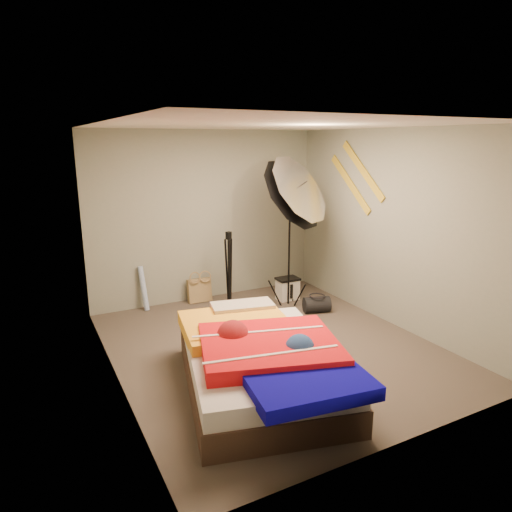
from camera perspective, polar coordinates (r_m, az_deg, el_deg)
floor at (r=5.45m, az=2.03°, el=-11.25°), size 4.00×4.00×0.00m
ceiling at (r=4.92m, az=2.29°, el=16.05°), size 4.00×4.00×0.00m
wall_back at (r=6.82m, az=-6.22°, el=4.91°), size 3.50×0.00×3.50m
wall_front at (r=3.51m, az=18.59°, el=-4.68°), size 3.50×0.00×3.50m
wall_left at (r=4.46m, az=-17.79°, el=-0.64°), size 0.00×4.00×4.00m
wall_right at (r=6.08m, az=16.66°, el=3.28°), size 0.00×4.00×4.00m
tote_bag at (r=6.87m, az=-7.09°, el=-4.27°), size 0.36×0.17×0.36m
wrapping_roll at (r=6.65m, az=-13.87°, el=-3.95°), size 0.13×0.20×0.64m
camera_case at (r=6.95m, az=3.96°, el=-4.17°), size 0.31×0.22×0.31m
duffel_bag at (r=6.49m, az=7.60°, el=-6.03°), size 0.41×0.32×0.22m
wall_stripe_upper at (r=6.42m, az=13.22°, el=10.35°), size 0.02×0.91×0.78m
wall_stripe_lower at (r=6.63m, az=11.71°, el=8.80°), size 0.02×0.91×0.78m
bed at (r=4.48m, az=0.61°, el=-13.02°), size 1.81×2.33×0.58m
photo_umbrella at (r=6.20m, az=4.44°, el=7.57°), size 1.12×1.18×2.27m
camera_tripod at (r=6.37m, az=-3.39°, el=-1.22°), size 0.08×0.08×1.13m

